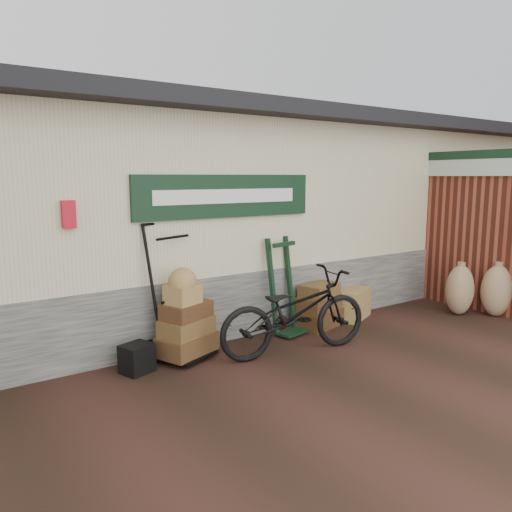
% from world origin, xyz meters
% --- Properties ---
extents(ground, '(80.00, 80.00, 0.00)m').
position_xyz_m(ground, '(0.00, 0.00, 0.00)').
color(ground, black).
rests_on(ground, ground).
extents(station_building, '(14.40, 4.10, 3.20)m').
position_xyz_m(station_building, '(-0.01, 2.74, 1.61)').
color(station_building, '#4C4C47').
rests_on(station_building, ground).
extents(brick_outbuilding, '(1.71, 4.51, 2.62)m').
position_xyz_m(brick_outbuilding, '(4.70, 1.19, 1.30)').
color(brick_outbuilding, maroon).
rests_on(brick_outbuilding, ground).
extents(porter_trolley, '(1.02, 0.89, 1.69)m').
position_xyz_m(porter_trolley, '(-1.14, 0.85, 0.85)').
color(porter_trolley, black).
rests_on(porter_trolley, ground).
extents(green_barrow, '(0.57, 0.51, 1.36)m').
position_xyz_m(green_barrow, '(0.51, 0.81, 0.68)').
color(green_barrow, black).
rests_on(green_barrow, ground).
extents(suitcase_stack, '(0.83, 0.64, 0.65)m').
position_xyz_m(suitcase_stack, '(1.13, 0.77, 0.33)').
color(suitcase_stack, '#3B1E13').
rests_on(suitcase_stack, ground).
extents(wicker_hamper, '(0.84, 0.72, 0.46)m').
position_xyz_m(wicker_hamper, '(1.85, 0.84, 0.23)').
color(wicker_hamper, olive).
rests_on(wicker_hamper, ground).
extents(black_trunk, '(0.40, 0.37, 0.33)m').
position_xyz_m(black_trunk, '(-1.73, 0.63, 0.16)').
color(black_trunk, black).
rests_on(black_trunk, ground).
extents(bicycle, '(1.02, 2.12, 1.18)m').
position_xyz_m(bicycle, '(0.13, 0.10, 0.59)').
color(bicycle, black).
rests_on(bicycle, ground).
extents(burlap_sack_left, '(0.59, 0.53, 0.81)m').
position_xyz_m(burlap_sack_left, '(3.45, -0.03, 0.40)').
color(burlap_sack_left, '#7F6144').
rests_on(burlap_sack_left, ground).
extents(burlap_sack_right, '(0.64, 0.60, 0.82)m').
position_xyz_m(burlap_sack_right, '(3.85, -0.42, 0.41)').
color(burlap_sack_right, '#7F6144').
rests_on(burlap_sack_right, ground).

